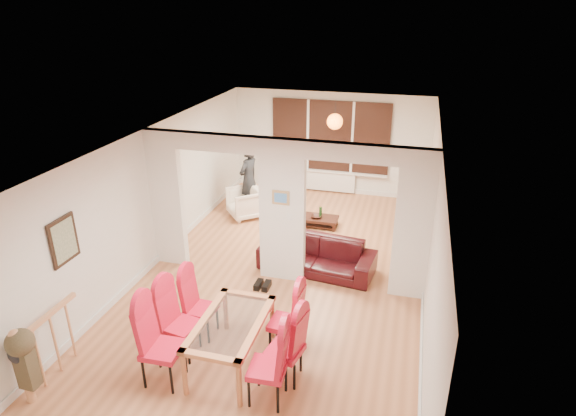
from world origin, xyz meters
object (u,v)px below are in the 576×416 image
at_px(television, 403,217).
at_px(dining_chair_rb, 285,345).
at_px(dining_chair_lc, 201,305).
at_px(coffee_table, 317,221).
at_px(dining_chair_rc, 285,318).
at_px(dining_chair_lb, 180,321).
at_px(armchair, 245,203).
at_px(dining_chair_ra, 267,363).
at_px(dining_table, 232,343).
at_px(bottle, 321,212).
at_px(dining_chair_la, 162,344).
at_px(person, 249,179).
at_px(sofa, 317,255).
at_px(bowl, 316,217).

bearing_deg(television, dining_chair_rb, -179.63).
relative_size(dining_chair_lc, coffee_table, 1.12).
bearing_deg(dining_chair_rc, television, 77.11).
bearing_deg(dining_chair_lb, armchair, 108.68).
height_order(dining_chair_ra, dining_chair_rc, dining_chair_ra).
relative_size(dining_chair_lb, coffee_table, 1.18).
xyz_separation_m(dining_table, dining_chair_lc, (-0.66, 0.47, 0.18)).
xyz_separation_m(dining_table, dining_chair_lb, (-0.76, 0.01, 0.21)).
xyz_separation_m(dining_table, dining_chair_ra, (0.67, -0.50, 0.21)).
bearing_deg(dining_chair_lc, coffee_table, 81.75).
bearing_deg(dining_table, bottle, 86.60).
relative_size(dining_chair_ra, dining_chair_rc, 1.05).
bearing_deg(dining_chair_la, bottle, 76.62).
bearing_deg(dining_chair_la, dining_chair_lc, 83.46).
height_order(person, bottle, person).
bearing_deg(dining_chair_la, dining_chair_rb, 14.43).
bearing_deg(dining_chair_rc, sofa, 95.07).
distance_m(dining_chair_la, coffee_table, 5.31).
bearing_deg(dining_chair_lc, armchair, 104.55).
bearing_deg(dining_chair_rc, dining_chair_la, -139.03).
xyz_separation_m(dining_chair_lc, armchair, (-0.85, 4.27, -0.18)).
height_order(dining_chair_ra, bottle, dining_chair_ra).
bearing_deg(dining_chair_ra, dining_chair_la, 178.39).
bearing_deg(coffee_table, dining_chair_lc, -101.56).
distance_m(dining_chair_rc, television, 4.80).
bearing_deg(dining_table, person, 106.81).
bearing_deg(sofa, dining_chair_la, -105.33).
xyz_separation_m(dining_chair_lb, television, (2.81, 5.04, -0.28)).
distance_m(dining_table, dining_chair_rc, 0.81).
xyz_separation_m(person, coffee_table, (1.73, -0.41, -0.70)).
height_order(dining_chair_lc, person, person).
bearing_deg(coffee_table, dining_chair_rb, -83.01).
distance_m(person, bowl, 1.88).
bearing_deg(sofa, dining_chair_lc, -112.08).
bearing_deg(dining_chair_rb, coffee_table, 109.01).
distance_m(armchair, bottle, 1.79).
relative_size(dining_chair_la, dining_chair_rc, 1.11).
distance_m(dining_table, coffee_table, 4.68).
bearing_deg(television, person, 103.69).
bearing_deg(bowl, dining_table, -92.42).
distance_m(dining_chair_rc, bottle, 4.23).
bearing_deg(dining_chair_la, dining_chair_rc, 34.18).
distance_m(dining_chair_lc, armchair, 4.36).
distance_m(television, bowl, 1.90).
relative_size(television, coffee_table, 1.04).
bearing_deg(person, dining_chair_la, 25.42).
bearing_deg(dining_table, television, 67.90).
bearing_deg(sofa, television, 64.01).
bearing_deg(dining_chair_lb, dining_chair_rc, 28.24).
xyz_separation_m(dining_chair_lb, dining_chair_rb, (1.54, -0.09, -0.02)).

